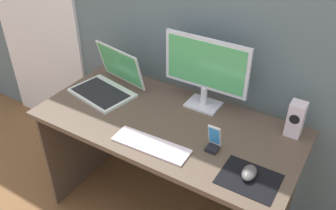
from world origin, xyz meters
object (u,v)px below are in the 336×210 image
keyboard_external (151,145)px  mouse (249,173)px  laptop (108,84)px  monitor (206,69)px  phone_in_dock (214,141)px  speaker_right (296,119)px

keyboard_external → mouse: 0.47m
laptop → mouse: laptop is taller
monitor → phone_in_dock: (0.21, -0.30, -0.18)m
monitor → keyboard_external: bearing=-97.3°
speaker_right → keyboard_external: (-0.55, -0.44, -0.09)m
monitor → mouse: monitor is taller
laptop → monitor: bearing=15.9°
keyboard_external → laptop: bearing=147.8°
monitor → mouse: 0.60m
monitor → mouse: size_ratio=4.71×
speaker_right → keyboard_external: size_ratio=0.48×
mouse → keyboard_external: bearing=-178.1°
monitor → laptop: bearing=-164.1°
speaker_right → keyboard_external: speaker_right is taller
monitor → phone_in_dock: 0.41m
laptop → speaker_right: bearing=8.8°
monitor → keyboard_external: size_ratio=1.23×
mouse → speaker_right: bearing=74.2°
mouse → phone_in_dock: size_ratio=0.73×
laptop → mouse: 0.98m
laptop → phone_in_dock: size_ratio=2.92×
monitor → phone_in_dock: bearing=-56.0°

